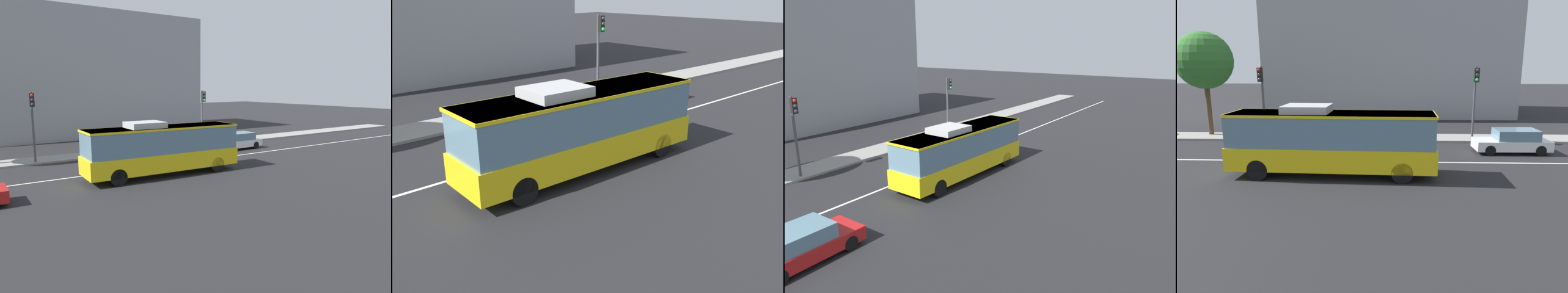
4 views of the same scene
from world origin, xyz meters
TOP-DOWN VIEW (x-y plane):
  - ground_plane at (0.00, 0.00)m, footprint 160.00×160.00m
  - sidewalk_kerb at (0.00, 6.48)m, footprint 80.00×2.56m
  - lane_centre_line at (0.00, 0.00)m, footprint 76.00×0.16m
  - transit_bus at (0.47, -2.46)m, footprint 10.08×2.84m
  - sedan_white at (10.90, 2.50)m, footprint 4.54×1.89m
  - traffic_light_near_corner at (9.19, 5.62)m, footprint 0.32×0.62m

SIDE VIEW (x-z plane):
  - ground_plane at x=0.00m, z-range 0.00..0.00m
  - lane_centre_line at x=0.00m, z-range 0.00..0.01m
  - sidewalk_kerb at x=0.00m, z-range 0.00..0.14m
  - sedan_white at x=10.90m, z-range -0.01..1.46m
  - transit_bus at x=0.47m, z-range 0.08..3.54m
  - traffic_light_near_corner at x=9.19m, z-range 0.96..6.16m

